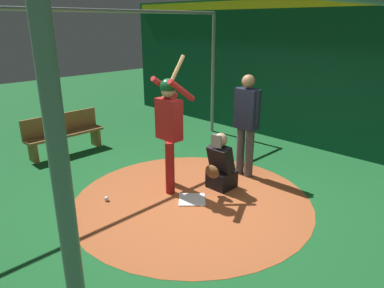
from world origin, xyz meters
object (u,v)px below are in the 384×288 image
catcher (221,167)px  baseball_0 (107,199)px  batter (169,123)px  bench (64,133)px  home_plate (192,199)px  umpire (246,120)px

catcher → baseball_0: size_ratio=13.33×
batter → bench: batter is taller
batter → baseball_0: (1.04, -0.37, -1.11)m
home_plate → baseball_0: baseball_0 is taller
home_plate → bench: 3.53m
home_plate → baseball_0: bearing=-44.1°
home_plate → umpire: (-1.40, -0.02, 1.04)m
umpire → bench: (1.77, -3.46, -0.61)m
batter → catcher: (-0.59, 0.61, -0.76)m
home_plate → batter: bearing=-96.4°
catcher → umpire: size_ratio=0.53×
home_plate → catcher: bearing=177.3°
catcher → home_plate: bearing=-2.7°
home_plate → batter: batter is taller
batter → catcher: batter is taller
catcher → umpire: bearing=-176.2°
home_plate → batter: size_ratio=0.19×
batter → umpire: size_ratio=1.19×
catcher → umpire: umpire is taller
umpire → baseball_0: 2.74m
catcher → bench: 3.66m
bench → baseball_0: 2.64m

